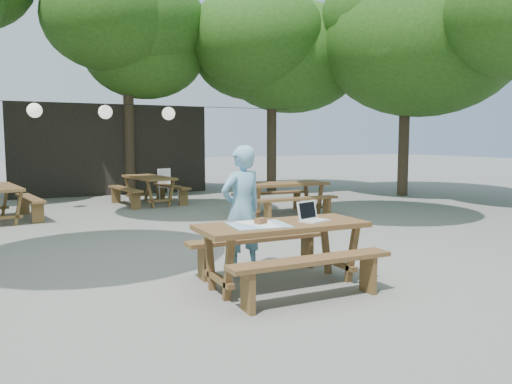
{
  "coord_description": "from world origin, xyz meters",
  "views": [
    {
      "loc": [
        -2.32,
        -6.81,
        1.72
      ],
      "look_at": [
        0.48,
        -1.08,
        1.05
      ],
      "focal_mm": 35.0,
      "sensor_mm": 36.0,
      "label": 1
    }
  ],
  "objects": [
    {
      "name": "ground",
      "position": [
        0.0,
        0.0,
        0.0
      ],
      "size": [
        80.0,
        80.0,
        0.0
      ],
      "primitive_type": "plane",
      "color": "slate",
      "rests_on": "ground"
    },
    {
      "name": "pavilion",
      "position": [
        0.5,
        10.5,
        1.4
      ],
      "size": [
        6.0,
        3.0,
        2.8
      ],
      "primitive_type": "cube",
      "color": "black",
      "rests_on": "ground"
    },
    {
      "name": "main_picnic_table",
      "position": [
        0.48,
        -1.78,
        0.39
      ],
      "size": [
        2.0,
        1.58,
        0.75
      ],
      "color": "brown",
      "rests_on": "ground"
    },
    {
      "name": "picnic_table_ne",
      "position": [
        3.19,
        3.04,
        0.39
      ],
      "size": [
        2.01,
        1.6,
        0.75
      ],
      "rotation": [
        0.0,
        0.0,
        0.01
      ],
      "color": "brown",
      "rests_on": "ground"
    },
    {
      "name": "picnic_table_far_e",
      "position": [
        0.92,
        6.34,
        0.39
      ],
      "size": [
        1.82,
        2.1,
        0.75
      ],
      "rotation": [
        0.0,
        0.0,
        1.71
      ],
      "color": "brown",
      "rests_on": "ground"
    },
    {
      "name": "woman",
      "position": [
        0.31,
        -1.01,
        0.82
      ],
      "size": [
        0.67,
        0.5,
        1.65
      ],
      "primitive_type": "imported",
      "rotation": [
        0.0,
        0.0,
        3.34
      ],
      "color": "#7AB8DE",
      "rests_on": "ground"
    },
    {
      "name": "plastic_chair",
      "position": [
        1.63,
        6.94,
        0.26
      ],
      "size": [
        0.58,
        0.58,
        0.9
      ],
      "rotation": [
        0.0,
        0.0,
        0.42
      ],
      "color": "white",
      "rests_on": "ground"
    },
    {
      "name": "laptop",
      "position": [
        0.87,
        -1.79,
        0.81
      ],
      "size": [
        0.4,
        0.35,
        0.24
      ],
      "rotation": [
        0.0,
        0.0,
        0.33
      ],
      "color": "white",
      "rests_on": "main_picnic_table"
    },
    {
      "name": "tabletop_clutter",
      "position": [
        0.18,
        -1.77,
        0.76
      ],
      "size": [
        0.7,
        0.62,
        0.08
      ],
      "color": "teal",
      "rests_on": "main_picnic_table"
    },
    {
      "name": "paper_lanterns",
      "position": [
        -0.19,
        6.0,
        2.4
      ],
      "size": [
        9.0,
        0.34,
        0.38
      ],
      "color": "black",
      "rests_on": "ground"
    }
  ]
}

